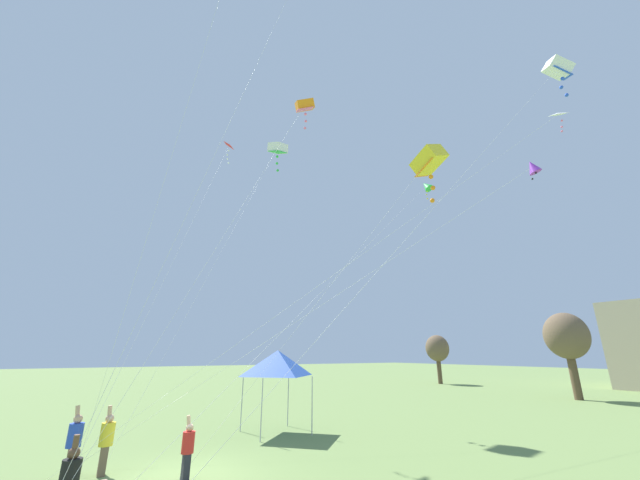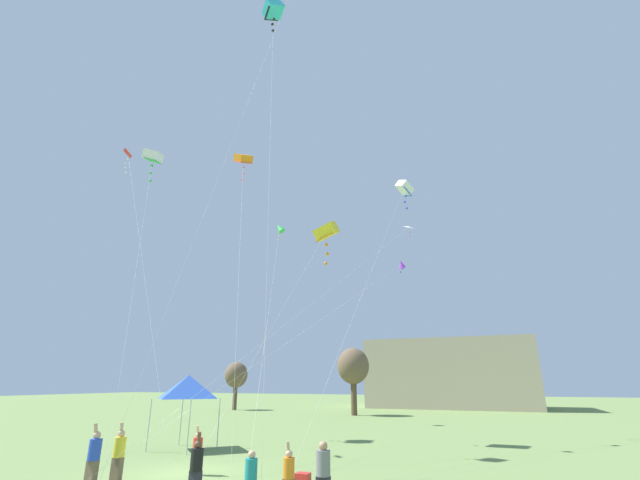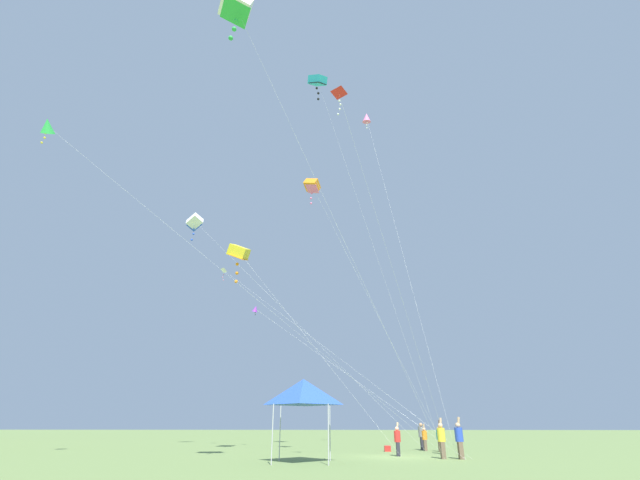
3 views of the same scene
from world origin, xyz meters
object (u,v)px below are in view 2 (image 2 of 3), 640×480
(person_blue_shirt, at_px, (94,455))
(cooler_box, at_px, (303,478))
(person_red_shirt, at_px, (197,451))
(kite_cyan_box_0, at_px, (273,10))
(person_yellow_shirt, at_px, (119,453))
(kite_green_diamond_6, at_px, (280,228))
(person_grey_shirt, at_px, (323,471))
(kite_red_delta_4, at_px, (129,156))
(person_black_shirt, at_px, (196,466))
(kite_white_box_7, at_px, (153,157))
(kite_white_box_5, at_px, (404,188))
(kite_orange_box_8, at_px, (243,160))
(person_orange_shirt, at_px, (289,474))
(kite_white_delta_9, at_px, (405,231))
(festival_tent, at_px, (188,387))
(kite_yellow_box_3, at_px, (326,232))
(person_teal_shirt, at_px, (251,477))
(kite_purple_diamond_2, at_px, (400,265))

(person_blue_shirt, bearing_deg, cooler_box, 158.22)
(person_red_shirt, distance_m, kite_cyan_box_0, 28.32)
(person_yellow_shirt, relative_size, kite_green_diamond_6, 0.08)
(cooler_box, distance_m, person_grey_shirt, 3.41)
(kite_red_delta_4, bearing_deg, cooler_box, -11.13)
(person_black_shirt, distance_m, person_yellow_shirt, 4.28)
(kite_cyan_box_0, xyz_separation_m, kite_red_delta_4, (-9.72, -1.80, -10.68))
(kite_cyan_box_0, xyz_separation_m, kite_white_box_7, (-12.96, 3.50, -7.28))
(person_red_shirt, distance_m, kite_white_box_5, 25.11)
(kite_cyan_box_0, bearing_deg, kite_orange_box_8, 172.40)
(person_orange_shirt, height_order, kite_cyan_box_0, kite_cyan_box_0)
(kite_orange_box_8, distance_m, kite_white_delta_9, 12.32)
(festival_tent, height_order, person_blue_shirt, festival_tent)
(person_blue_shirt, distance_m, kite_red_delta_4, 19.72)
(person_yellow_shirt, bearing_deg, kite_white_box_5, 173.93)
(kite_cyan_box_0, relative_size, kite_green_diamond_6, 1.18)
(kite_yellow_box_3, distance_m, kite_white_box_7, 16.76)
(person_yellow_shirt, bearing_deg, person_blue_shirt, 2.26)
(kite_red_delta_4, height_order, kite_green_diamond_6, kite_green_diamond_6)
(kite_yellow_box_3, xyz_separation_m, kite_green_diamond_6, (-9.16, 10.27, 5.00))
(person_blue_shirt, distance_m, kite_yellow_box_3, 19.29)
(person_grey_shirt, bearing_deg, person_red_shirt, 71.46)
(kite_white_box_7, bearing_deg, kite_green_diamond_6, 66.97)
(kite_cyan_box_0, relative_size, kite_white_delta_9, 1.69)
(person_red_shirt, distance_m, person_black_shirt, 3.79)
(cooler_box, xyz_separation_m, person_teal_shirt, (-0.12, -3.59, 0.67))
(person_orange_shirt, distance_m, kite_red_delta_4, 23.69)
(kite_yellow_box_3, relative_size, kite_white_box_5, 0.74)
(kite_red_delta_4, height_order, kite_orange_box_8, kite_red_delta_4)
(kite_yellow_box_3, relative_size, kite_green_diamond_6, 0.58)
(kite_white_box_7, bearing_deg, person_teal_shirt, -33.69)
(kite_yellow_box_3, xyz_separation_m, kite_red_delta_4, (-11.37, -7.86, 4.39))
(person_yellow_shirt, bearing_deg, kite_yellow_box_3, -176.92)
(person_grey_shirt, bearing_deg, kite_white_delta_9, 1.91)
(kite_yellow_box_3, distance_m, kite_white_delta_9, 5.62)
(person_black_shirt, distance_m, person_teal_shirt, 2.29)
(cooler_box, distance_m, kite_white_delta_9, 18.86)
(kite_red_delta_4, distance_m, kite_orange_box_8, 8.13)
(kite_white_box_5, bearing_deg, kite_red_delta_4, -140.37)
(kite_red_delta_4, bearing_deg, kite_white_box_5, 39.63)
(kite_white_box_5, bearing_deg, kite_orange_box_8, -126.38)
(kite_yellow_box_3, xyz_separation_m, kite_white_box_5, (4.82, 5.55, 5.04))
(person_blue_shirt, bearing_deg, person_black_shirt, 133.31)
(person_orange_shirt, xyz_separation_m, kite_purple_diamond_2, (1.40, 12.93, 9.78))
(kite_cyan_box_0, bearing_deg, kite_white_delta_9, 50.13)
(person_teal_shirt, bearing_deg, person_red_shirt, 50.01)
(cooler_box, height_order, person_red_shirt, person_red_shirt)
(kite_white_box_5, bearing_deg, kite_white_box_7, -157.35)
(kite_cyan_box_0, xyz_separation_m, kite_yellow_box_3, (1.65, 6.06, -15.07))
(person_teal_shirt, bearing_deg, festival_tent, 44.26)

